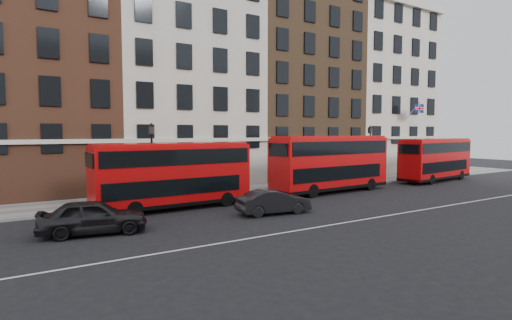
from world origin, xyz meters
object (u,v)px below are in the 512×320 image
traffic_light (440,155)px  bus_b (173,174)px  car_front (274,202)px  car_rear (93,217)px  bus_c (331,162)px  bus_d (435,158)px

traffic_light → bus_b: bearing=-177.0°
car_front → car_rear: bearing=93.9°
car_rear → traffic_light: (35.68, 5.45, 1.61)m
car_front → traffic_light: (25.73, 6.12, 1.72)m
car_rear → traffic_light: 36.13m
bus_c → traffic_light: (17.04, 1.58, 0.01)m
car_rear → car_front: bearing=-83.3°
car_rear → car_front: car_rear is taller
bus_c → car_front: bearing=-155.5°
bus_b → traffic_light: (30.24, 1.58, 0.21)m
bus_b → bus_d: size_ratio=0.98×
bus_b → traffic_light: bus_b is taller
bus_d → car_front: 23.03m
car_front → bus_b: bearing=52.6°
bus_c → traffic_light: bearing=2.2°
bus_b → bus_d: 27.04m
bus_c → car_front: 9.95m
car_rear → traffic_light: size_ratio=1.49×
bus_b → car_front: size_ratio=2.27×
bus_c → car_rear: (-18.64, -3.87, -1.60)m
bus_b → car_rear: bus_b is taller
bus_c → car_rear: bus_c is taller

